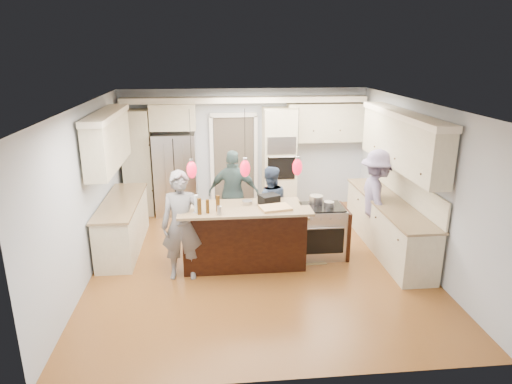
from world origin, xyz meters
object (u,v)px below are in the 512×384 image
refrigerator (176,174)px  island_range (322,231)px  person_far_left (270,205)px  person_bar_end (182,226)px  kitchen_island (243,234)px

refrigerator → island_range: size_ratio=1.96×
person_far_left → refrigerator: bearing=-41.2°
island_range → person_bar_end: person_bar_end is taller
island_range → kitchen_island: bearing=-176.9°
refrigerator → person_bar_end: (0.30, -3.09, -0.02)m
person_bar_end → person_far_left: size_ratio=1.20×
person_far_left → person_bar_end: bearing=42.8°
refrigerator → island_range: bearing=-42.6°
refrigerator → island_range: 3.71m
kitchen_island → person_far_left: bearing=54.7°
person_bar_end → kitchen_island: bearing=30.7°
kitchen_island → refrigerator: bearing=116.9°
refrigerator → kitchen_island: size_ratio=0.86×
refrigerator → person_far_left: refrigerator is taller
kitchen_island → person_bar_end: person_bar_end is taller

